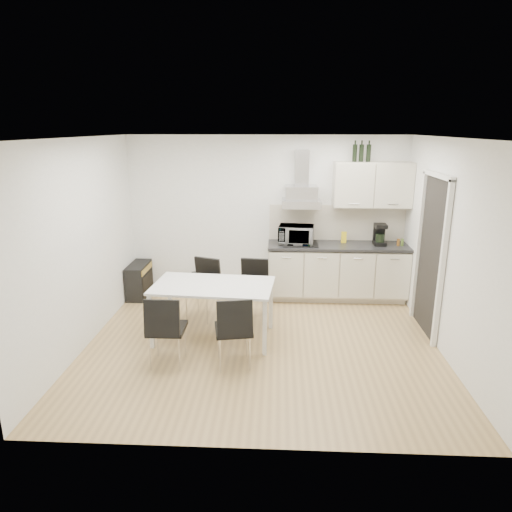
% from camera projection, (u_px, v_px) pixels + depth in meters
% --- Properties ---
extents(ground, '(4.50, 4.50, 0.00)m').
position_uv_depth(ground, '(262.00, 344.00, 5.92)').
color(ground, tan).
rests_on(ground, ground).
extents(wall_back, '(4.50, 0.10, 2.60)m').
position_uv_depth(wall_back, '(266.00, 216.00, 7.49)').
color(wall_back, white).
rests_on(wall_back, ground).
extents(wall_front, '(4.50, 0.10, 2.60)m').
position_uv_depth(wall_front, '(253.00, 311.00, 3.64)').
color(wall_front, white).
rests_on(wall_front, ground).
extents(wall_left, '(0.10, 4.00, 2.60)m').
position_uv_depth(wall_left, '(82.00, 245.00, 5.67)').
color(wall_left, white).
rests_on(wall_left, ground).
extents(wall_right, '(0.10, 4.00, 2.60)m').
position_uv_depth(wall_right, '(449.00, 250.00, 5.46)').
color(wall_right, white).
rests_on(wall_right, ground).
extents(ceiling, '(4.50, 4.50, 0.00)m').
position_uv_depth(ceiling, '(262.00, 138.00, 5.21)').
color(ceiling, white).
rests_on(ceiling, wall_back).
extents(doorway, '(0.08, 1.04, 2.10)m').
position_uv_depth(doorway, '(429.00, 257.00, 6.06)').
color(doorway, white).
rests_on(doorway, ground).
extents(kitchenette, '(2.22, 0.64, 2.52)m').
position_uv_depth(kitchenette, '(339.00, 249.00, 7.30)').
color(kitchenette, beige).
rests_on(kitchenette, ground).
extents(dining_table, '(1.60, 1.00, 0.75)m').
position_uv_depth(dining_table, '(213.00, 290.00, 5.93)').
color(dining_table, white).
rests_on(dining_table, ground).
extents(chair_far_left, '(0.58, 0.62, 0.88)m').
position_uv_depth(chair_far_left, '(202.00, 290.00, 6.60)').
color(chair_far_left, black).
rests_on(chair_far_left, ground).
extents(chair_far_right, '(0.49, 0.54, 0.88)m').
position_uv_depth(chair_far_right, '(253.00, 291.00, 6.56)').
color(chair_far_right, black).
rests_on(chair_far_right, ground).
extents(chair_near_left, '(0.44, 0.50, 0.88)m').
position_uv_depth(chair_near_left, '(167.00, 329.00, 5.32)').
color(chair_near_left, black).
rests_on(chair_near_left, ground).
extents(chair_near_right, '(0.52, 0.57, 0.88)m').
position_uv_depth(chair_near_right, '(234.00, 330.00, 5.30)').
color(chair_near_right, black).
rests_on(chair_near_right, ground).
extents(guitar_amp, '(0.29, 0.66, 0.55)m').
position_uv_depth(guitar_amp, '(139.00, 280.00, 7.53)').
color(guitar_amp, black).
rests_on(guitar_amp, ground).
extents(floor_speaker, '(0.26, 0.25, 0.34)m').
position_uv_depth(floor_speaker, '(199.00, 282.00, 7.75)').
color(floor_speaker, black).
rests_on(floor_speaker, ground).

